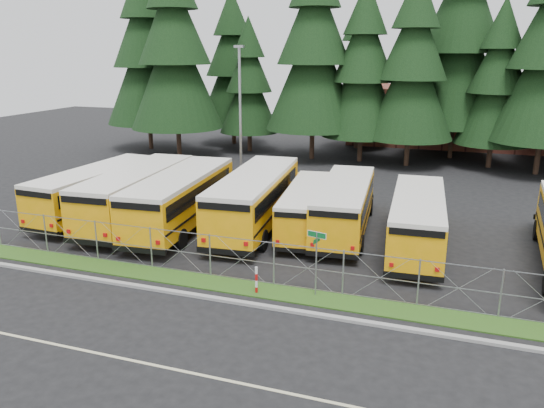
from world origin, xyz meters
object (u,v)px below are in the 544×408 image
at_px(bus_3, 257,200).
at_px(bus_5, 345,207).
at_px(street_sign, 316,250).
at_px(bus_6, 417,221).
at_px(bus_1, 141,195).
at_px(bus_2, 184,200).
at_px(striped_bollard, 256,280).
at_px(bus_0, 102,191).
at_px(light_standard, 240,111).
at_px(bus_4, 309,208).

relative_size(bus_3, bus_5, 1.12).
relative_size(bus_3, street_sign, 4.38).
bearing_deg(bus_6, bus_1, 179.07).
bearing_deg(bus_2, bus_1, 173.42).
distance_m(bus_2, bus_3, 4.16).
relative_size(street_sign, striped_bollard, 2.34).
bearing_deg(bus_0, bus_2, -0.77).
bearing_deg(bus_5, bus_2, -172.12).
bearing_deg(light_standard, bus_0, -118.05).
xyz_separation_m(bus_6, street_sign, (-3.49, -7.05, 0.60)).
height_order(bus_1, light_standard, light_standard).
bearing_deg(bus_2, bus_0, 171.50).
bearing_deg(bus_0, bus_6, 3.86).
relative_size(bus_2, street_sign, 4.31).
xyz_separation_m(bus_4, street_sign, (2.45, -7.97, 0.75)).
xyz_separation_m(bus_2, street_sign, (9.38, -6.39, 0.45)).
xyz_separation_m(street_sign, striped_bollard, (-2.38, -0.59, -1.43)).
height_order(bus_0, bus_4, bus_0).
distance_m(bus_1, light_standard, 11.08).
relative_size(bus_2, bus_3, 0.98).
bearing_deg(bus_1, bus_5, 5.24).
bearing_deg(bus_0, bus_3, 7.77).
bearing_deg(light_standard, street_sign, -58.91).
bearing_deg(striped_bollard, bus_6, 52.47).
distance_m(striped_bollard, light_standard, 19.42).
bearing_deg(light_standard, striped_bollard, -66.09).
xyz_separation_m(bus_4, bus_5, (1.98, 0.40, 0.16)).
xyz_separation_m(bus_1, street_sign, (12.29, -6.48, 0.46)).
bearing_deg(street_sign, bus_6, 63.68).
xyz_separation_m(bus_1, bus_5, (11.82, 1.90, -0.13)).
xyz_separation_m(bus_3, bus_5, (4.93, 0.78, -0.17)).
bearing_deg(street_sign, light_standard, 121.09).
xyz_separation_m(bus_5, bus_6, (3.96, -1.32, -0.01)).
distance_m(bus_3, bus_5, 4.99).
relative_size(bus_1, bus_2, 0.99).
bearing_deg(bus_4, light_standard, 124.54).
height_order(bus_0, bus_2, bus_2).
bearing_deg(bus_1, striped_bollard, -39.40).
relative_size(bus_5, striped_bollard, 9.18).
xyz_separation_m(bus_0, striped_bollard, (12.85, -7.36, -0.89)).
bearing_deg(bus_6, bus_0, 177.86).
distance_m(bus_2, street_sign, 11.36).
bearing_deg(bus_0, bus_5, 9.21).
bearing_deg(bus_0, street_sign, -20.97).
distance_m(bus_1, bus_3, 6.98).
distance_m(bus_4, bus_6, 6.02).
height_order(bus_0, light_standard, light_standard).
distance_m(bus_0, bus_6, 18.72).
bearing_deg(bus_1, light_standard, 73.36).
distance_m(bus_0, bus_3, 9.86).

